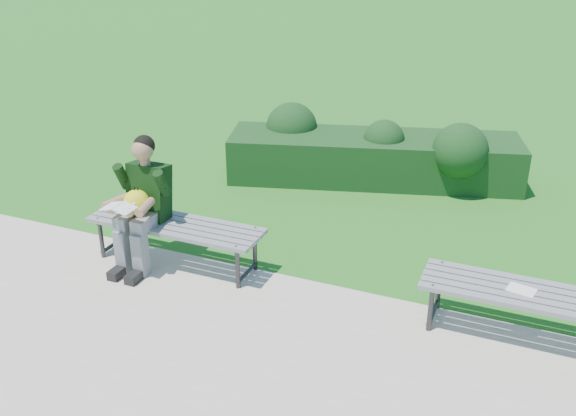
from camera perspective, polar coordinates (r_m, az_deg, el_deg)
The scene contains 7 objects.
ground at distance 6.25m, azimuth 2.86°, elevation -6.78°, with size 80.00×80.00×0.00m.
walkway at distance 4.94m, azimuth -4.41°, elevation -16.48°, with size 30.00×3.50×0.02m.
hedge at distance 8.61m, azimuth 7.56°, elevation 4.89°, with size 3.91×1.94×0.93m.
bench_left at distance 6.47m, azimuth -9.98°, elevation -1.77°, with size 1.80×0.50×0.46m.
bench_right at distance 5.62m, azimuth 20.97°, elevation -7.51°, with size 1.80×0.50×0.46m.
seated_boy at distance 6.44m, azimuth -12.88°, elevation 0.74°, with size 0.56×0.76×1.31m.
paper_sheet at distance 5.59m, azimuth 20.04°, elevation -6.85°, with size 0.25×0.20×0.01m.
Camera 1 is at (1.76, -5.03, 3.26)m, focal length 40.00 mm.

